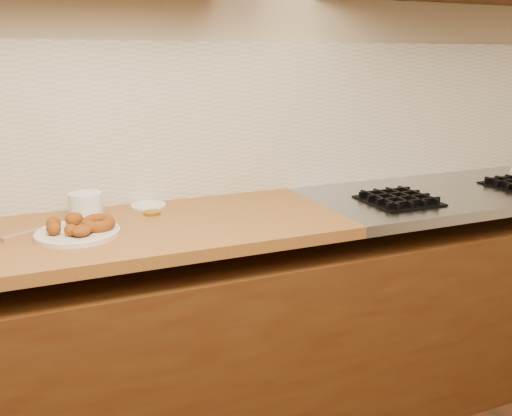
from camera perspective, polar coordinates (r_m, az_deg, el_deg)
The scene contains 12 objects.
wall_back at distance 2.11m, azimuth -9.37°, elevation 12.92°, with size 4.00×0.02×2.70m, color beige.
base_cabinet at distance 2.09m, azimuth -6.11°, elevation -14.73°, with size 3.60×0.60×0.77m, color #4A2E11.
stovetop at distance 2.46m, azimuth 20.12°, elevation 1.44°, with size 1.30×0.62×0.04m, color #9EA0A5.
backsplash at distance 2.11m, azimuth -9.11°, elevation 8.84°, with size 3.60×0.02×0.60m, color beige.
burner_grates at distance 2.38m, azimuth 21.03°, elevation 1.67°, with size 0.91×0.26×0.03m.
donut_plate at distance 1.79m, azimuth -18.26°, elevation -2.52°, with size 0.26×0.26×0.01m, color beige.
ring_donut at distance 1.79m, azimuth -16.31°, elevation -1.53°, with size 0.11×0.11×0.04m, color #853904.
fried_dough_chunks at distance 1.78m, azimuth -18.91°, elevation -1.78°, with size 0.17×0.21×0.04m.
plastic_tub at distance 1.95m, azimuth -17.47°, elevation 0.19°, with size 0.11×0.11×0.09m, color silver.
tub_lid at distance 2.07m, azimuth -11.26°, elevation 0.27°, with size 0.13×0.13×0.01m, color silver.
brass_jar_lid at distance 1.97m, azimuth -10.90°, elevation -0.50°, with size 0.06×0.06×0.01m, color #B08820.
wooden_utensil at distance 1.85m, azimuth -22.82°, elevation -2.46°, with size 0.17×0.02×0.01m, color #936C49.
Camera 1 is at (-0.49, -0.05, 1.44)m, focal length 38.00 mm.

